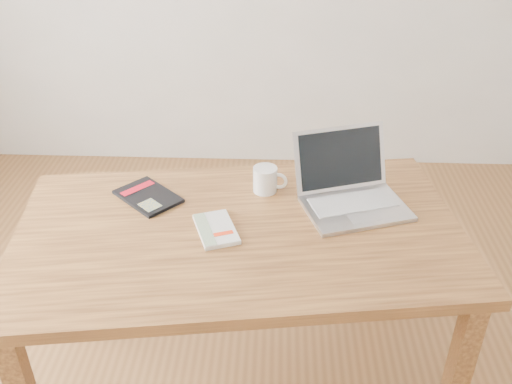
{
  "coord_description": "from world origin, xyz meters",
  "views": [
    {
      "loc": [
        0.07,
        -1.31,
        1.8
      ],
      "look_at": [
        0.01,
        0.22,
        0.85
      ],
      "focal_mm": 40.0,
      "sensor_mm": 36.0,
      "label": 1
    }
  ],
  "objects_px": {
    "white_guidebook": "(216,229)",
    "black_guidebook": "(148,196)",
    "coffee_mug": "(266,179)",
    "laptop": "(350,190)",
    "desk": "(240,251)"
  },
  "relations": [
    {
      "from": "white_guidebook",
      "to": "black_guidebook",
      "type": "height_order",
      "value": "white_guidebook"
    },
    {
      "from": "black_guidebook",
      "to": "coffee_mug",
      "type": "xyz_separation_m",
      "value": [
        0.4,
        0.06,
        0.04
      ]
    },
    {
      "from": "white_guidebook",
      "to": "laptop",
      "type": "xyz_separation_m",
      "value": [
        0.43,
        0.19,
        0.04
      ]
    },
    {
      "from": "black_guidebook",
      "to": "laptop",
      "type": "distance_m",
      "value": 0.69
    },
    {
      "from": "white_guidebook",
      "to": "coffee_mug",
      "type": "bearing_deg",
      "value": 39.23
    },
    {
      "from": "desk",
      "to": "white_guidebook",
      "type": "xyz_separation_m",
      "value": [
        -0.07,
        -0.02,
        0.1
      ]
    },
    {
      "from": "desk",
      "to": "black_guidebook",
      "type": "xyz_separation_m",
      "value": [
        -0.33,
        0.17,
        0.1
      ]
    },
    {
      "from": "laptop",
      "to": "black_guidebook",
      "type": "bearing_deg",
      "value": 162.02
    },
    {
      "from": "laptop",
      "to": "coffee_mug",
      "type": "xyz_separation_m",
      "value": [
        -0.28,
        0.06,
        -0.0
      ]
    },
    {
      "from": "white_guidebook",
      "to": "black_guidebook",
      "type": "bearing_deg",
      "value": 124.04
    },
    {
      "from": "black_guidebook",
      "to": "laptop",
      "type": "height_order",
      "value": "laptop"
    },
    {
      "from": "desk",
      "to": "laptop",
      "type": "bearing_deg",
      "value": 17.38
    },
    {
      "from": "desk",
      "to": "white_guidebook",
      "type": "height_order",
      "value": "white_guidebook"
    },
    {
      "from": "white_guidebook",
      "to": "coffee_mug",
      "type": "xyz_separation_m",
      "value": [
        0.15,
        0.25,
        0.04
      ]
    },
    {
      "from": "black_guidebook",
      "to": "coffee_mug",
      "type": "bearing_deg",
      "value": -37.56
    }
  ]
}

